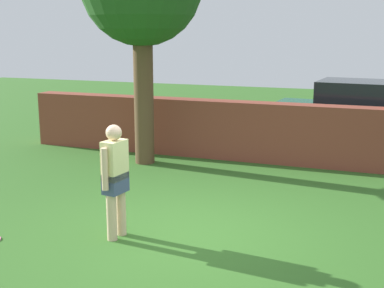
# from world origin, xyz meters

# --- Properties ---
(ground_plane) EXTENTS (40.00, 40.00, 0.00)m
(ground_plane) POSITION_xyz_m (0.00, 0.00, 0.00)
(ground_plane) COLOR #336623
(brick_wall) EXTENTS (8.39, 0.50, 1.32)m
(brick_wall) POSITION_xyz_m (-1.50, 4.66, 0.66)
(brick_wall) COLOR brown
(brick_wall) RESTS_ON ground
(person) EXTENTS (0.27, 0.54, 1.62)m
(person) POSITION_xyz_m (-0.87, -0.38, 0.90)
(person) COLOR beige
(person) RESTS_ON ground
(car) EXTENTS (4.34, 2.22, 1.72)m
(car) POSITION_xyz_m (2.08, 6.24, 0.86)
(car) COLOR #0C4C2D
(car) RESTS_ON ground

